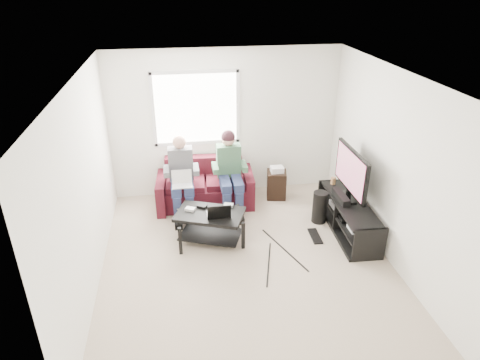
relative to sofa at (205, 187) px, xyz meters
name	(u,v)px	position (x,y,z in m)	size (l,w,h in m)	color
floor	(246,262)	(0.42, -1.82, -0.30)	(4.50, 4.50, 0.00)	beige
ceiling	(248,78)	(0.42, -1.82, 2.30)	(4.50, 4.50, 0.00)	white
wall_back	(225,124)	(0.42, 0.43, 1.00)	(4.50, 4.50, 0.00)	white
wall_front	(294,298)	(0.42, -4.07, 1.00)	(4.50, 4.50, 0.00)	white
wall_left	(85,190)	(-1.58, -1.82, 1.00)	(4.50, 4.50, 0.00)	white
wall_right	(393,169)	(2.42, -1.82, 1.00)	(4.50, 4.50, 0.00)	white
window	(196,109)	(-0.08, 0.42, 1.30)	(1.48, 0.04, 1.28)	white
sofa	(205,187)	(0.00, 0.00, 0.00)	(1.70, 0.87, 0.78)	#4A1220
person_left	(181,174)	(-0.40, -0.27, 0.42)	(0.40, 0.71, 1.32)	navy
person_right	(230,167)	(0.40, -0.25, 0.48)	(0.40, 0.71, 1.36)	navy
laptop_silver	(182,182)	(-0.40, -0.53, 0.39)	(0.32, 0.22, 0.24)	silver
coffee_table	(210,220)	(-0.03, -1.21, 0.07)	(1.13, 0.91, 0.49)	black
laptop_black	(218,208)	(0.09, -1.29, 0.31)	(0.34, 0.24, 0.24)	black
controller_a	(190,209)	(-0.31, -1.09, 0.21)	(0.14, 0.09, 0.04)	silver
controller_b	(202,206)	(-0.13, -1.03, 0.21)	(0.14, 0.09, 0.04)	black
controller_c	(229,205)	(0.27, -1.06, 0.21)	(0.14, 0.09, 0.04)	gray
tv_stand	(348,218)	(2.12, -1.28, -0.06)	(0.54, 1.60, 0.53)	black
tv	(351,172)	(2.12, -1.18, 0.69)	(0.12, 1.10, 0.81)	black
soundbar	(341,197)	(2.00, -1.18, 0.28)	(0.12, 0.50, 0.10)	black
drink_cup	(333,181)	(2.07, -0.65, 0.29)	(0.08, 0.08, 0.12)	#996B42
console_white	(359,228)	(2.12, -1.68, 0.01)	(0.30, 0.22, 0.06)	silver
console_grey	(342,204)	(2.12, -0.98, 0.02)	(0.34, 0.26, 0.08)	gray
console_black	(350,216)	(2.12, -1.33, 0.02)	(0.38, 0.30, 0.07)	black
subwoofer	(320,207)	(1.77, -0.93, -0.03)	(0.23, 0.23, 0.53)	black
keyboard_floor	(315,236)	(1.58, -1.36, -0.28)	(0.14, 0.42, 0.02)	black
end_table	(276,184)	(1.28, 0.01, -0.03)	(0.34, 0.34, 0.60)	black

